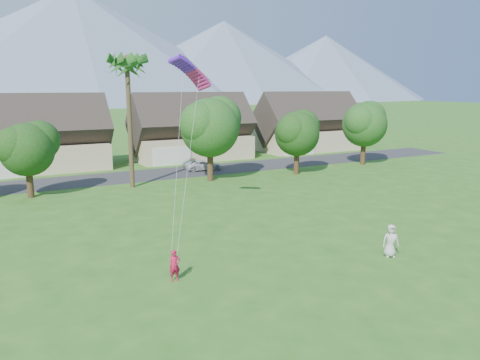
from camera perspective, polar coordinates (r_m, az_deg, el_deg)
ground at (r=22.45m, az=12.33°, el=-14.08°), size 500.00×500.00×0.00m
street at (r=52.00m, az=-12.39°, el=0.49°), size 90.00×7.00×0.01m
kite_flyer at (r=23.82m, az=-7.97°, el=-10.30°), size 0.59×0.40×1.60m
watcher at (r=28.08m, az=17.90°, el=-7.05°), size 1.09×0.95×1.89m
parked_car at (r=54.44m, az=-4.46°, el=1.82°), size 4.44×2.49×1.17m
mountain_ridge at (r=277.07m, az=-23.51°, el=14.44°), size 540.00×240.00×70.00m
houses_row at (r=60.27m, az=-14.38°, el=5.16°), size 72.75×8.19×8.86m
tree_row at (r=45.19m, az=-11.98°, el=5.17°), size 62.27×6.67×8.45m
fan_palm at (r=45.35m, az=-13.63°, el=13.87°), size 3.00×3.00×13.80m
parafoil_kite at (r=32.74m, az=-6.01°, el=13.18°), size 3.55×1.46×0.50m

